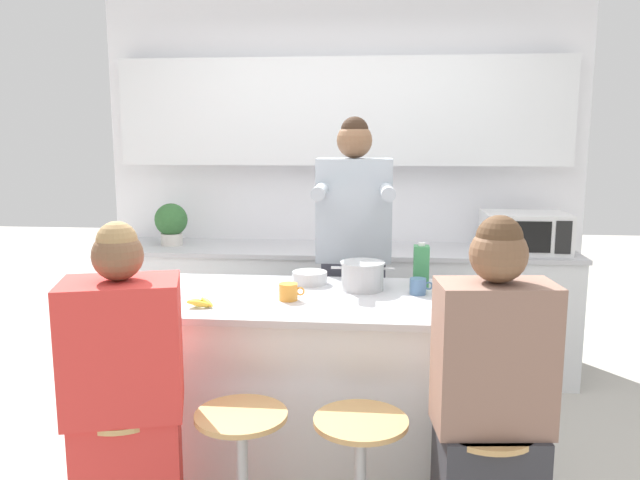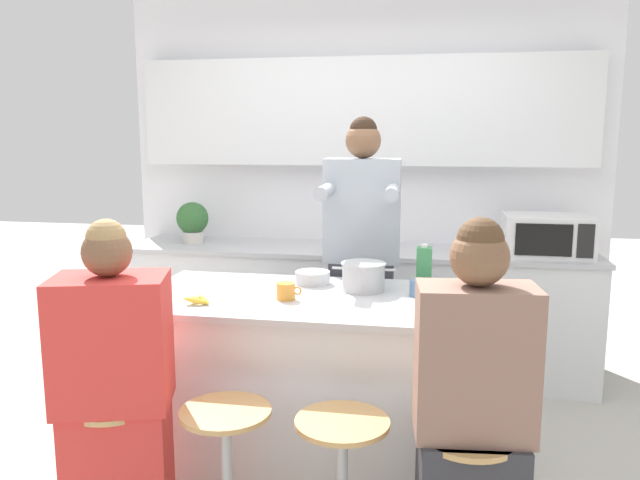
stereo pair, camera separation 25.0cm
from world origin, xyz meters
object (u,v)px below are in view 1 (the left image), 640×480
at_px(person_seated_near, 490,430).
at_px(coffee_cup_near, 289,292).
at_px(kitchen_island, 318,390).
at_px(coffee_cup_far, 418,286).
at_px(fruit_bowl, 310,278).
at_px(cooking_pot, 363,276).
at_px(microwave, 525,232).
at_px(juice_carton, 421,266).
at_px(person_wrapped_blanket, 126,414).
at_px(banana_bunch, 201,303).
at_px(potted_plant, 171,222).
at_px(person_cooking, 353,277).

distance_m(person_seated_near, coffee_cup_near, 1.06).
relative_size(kitchen_island, coffee_cup_near, 14.17).
height_order(coffee_cup_near, coffee_cup_far, same).
bearing_deg(fruit_bowl, cooking_pot, -18.99).
xyz_separation_m(fruit_bowl, coffee_cup_near, (-0.06, -0.32, 0.01)).
height_order(fruit_bowl, microwave, microwave).
distance_m(cooking_pot, coffee_cup_far, 0.27).
distance_m(fruit_bowl, juice_carton, 0.55).
bearing_deg(fruit_bowl, microwave, 42.81).
height_order(person_wrapped_blanket, coffee_cup_far, person_wrapped_blanket).
bearing_deg(person_seated_near, coffee_cup_far, 99.13).
relative_size(kitchen_island, juice_carton, 7.52).
distance_m(banana_bunch, potted_plant, 1.86).
relative_size(person_cooking, person_wrapped_blanket, 1.29).
distance_m(person_cooking, microwave, 1.39).
relative_size(fruit_bowl, coffee_cup_far, 1.61).
bearing_deg(kitchen_island, cooking_pot, 35.99).
bearing_deg(microwave, person_wrapped_blanket, -131.26).
distance_m(person_cooking, cooking_pot, 0.50).
distance_m(person_seated_near, potted_plant, 2.91).
distance_m(person_seated_near, coffee_cup_far, 0.87).
bearing_deg(person_seated_near, microwave, 69.09).
bearing_deg(coffee_cup_near, person_seated_near, -37.77).
height_order(person_cooking, banana_bunch, person_cooking).
relative_size(person_cooking, juice_carton, 8.01).
relative_size(coffee_cup_near, microwave, 0.21).
bearing_deg(cooking_pot, potted_plant, 136.22).
height_order(person_seated_near, potted_plant, person_seated_near).
bearing_deg(microwave, banana_bunch, -135.84).
bearing_deg(coffee_cup_near, microwave, 48.21).
height_order(kitchen_island, microwave, microwave).
bearing_deg(person_seated_near, person_wrapped_blanket, 174.05).
xyz_separation_m(person_wrapped_blanket, person_seated_near, (1.32, 0.00, -0.00)).
relative_size(person_seated_near, coffee_cup_far, 12.93).
height_order(person_seated_near, banana_bunch, person_seated_near).
relative_size(person_cooking, fruit_bowl, 10.12).
bearing_deg(coffee_cup_near, kitchen_island, 33.68).
height_order(coffee_cup_far, juice_carton, juice_carton).
bearing_deg(coffee_cup_near, fruit_bowl, 79.37).
height_order(microwave, potted_plant, potted_plant).
bearing_deg(microwave, person_cooking, -143.49).
bearing_deg(banana_bunch, cooking_pot, 28.80).
height_order(kitchen_island, banana_bunch, banana_bunch).
bearing_deg(fruit_bowl, juice_carton, -0.42).
xyz_separation_m(person_wrapped_blanket, juice_carton, (1.13, 0.94, 0.39)).
height_order(coffee_cup_near, banana_bunch, coffee_cup_near).
bearing_deg(kitchen_island, person_wrapped_blanket, -132.49).
bearing_deg(banana_bunch, person_seated_near, -21.99).
bearing_deg(coffee_cup_far, person_wrapped_blanket, -144.74).
xyz_separation_m(person_cooking, potted_plant, (-1.34, 0.86, 0.17)).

